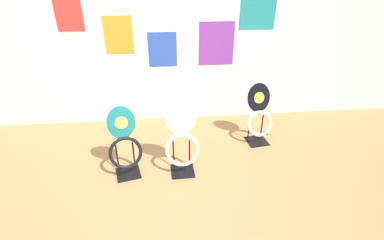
{
  "coord_description": "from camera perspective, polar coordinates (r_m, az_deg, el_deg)",
  "views": [
    {
      "loc": [
        0.13,
        -2.23,
        2.37
      ],
      "look_at": [
        0.42,
        0.93,
        0.55
      ],
      "focal_mm": 28.0,
      "sensor_mm": 36.0,
      "label": 1
    }
  ],
  "objects": [
    {
      "name": "ground_plane",
      "position": [
        3.26,
        -6.19,
        -17.07
      ],
      "size": [
        14.0,
        14.0,
        0.0
      ],
      "primitive_type": "plane",
      "color": "#A37547"
    },
    {
      "name": "wall_back",
      "position": [
        4.38,
        -7.1,
        15.51
      ],
      "size": [
        8.0,
        0.07,
        2.6
      ],
      "color": "silver",
      "rests_on": "ground_plane"
    },
    {
      "name": "toilet_seat_display_jazz_black",
      "position": [
        4.17,
        12.65,
        0.47
      ],
      "size": [
        0.38,
        0.34,
        0.84
      ],
      "color": "black",
      "rests_on": "ground_plane"
    },
    {
      "name": "toilet_seat_display_teal_sax",
      "position": [
        3.54,
        -12.68,
        -5.04
      ],
      "size": [
        0.42,
        0.34,
        0.87
      ],
      "color": "black",
      "rests_on": "ground_plane"
    },
    {
      "name": "toilet_seat_display_white_plain",
      "position": [
        3.47,
        -1.93,
        -4.18
      ],
      "size": [
        0.41,
        0.29,
        0.93
      ],
      "color": "black",
      "rests_on": "ground_plane"
    }
  ]
}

